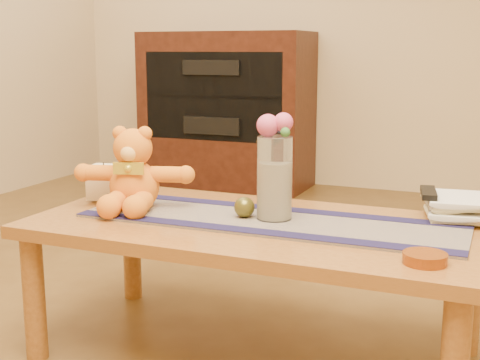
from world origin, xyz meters
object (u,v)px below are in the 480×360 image
at_px(book_bottom, 427,215).
at_px(amber_dish, 425,258).
at_px(glass_vase, 275,178).
at_px(bronze_ball, 244,207).
at_px(pillar_candle, 104,182).
at_px(teddy_bear, 134,169).
at_px(tv_remote, 429,193).

relative_size(book_bottom, amber_dish, 1.98).
bearing_deg(glass_vase, bronze_ball, -167.36).
bearing_deg(pillar_candle, teddy_bear, -22.03).
distance_m(glass_vase, bronze_ball, 0.14).
height_order(bronze_ball, tv_remote, tv_remote).
height_order(teddy_bear, glass_vase, glass_vase).
relative_size(teddy_bear, pillar_candle, 3.22).
height_order(pillar_candle, tv_remote, pillar_candle).
bearing_deg(book_bottom, pillar_candle, 176.58).
distance_m(pillar_candle, tv_remote, 1.11).
relative_size(glass_vase, book_bottom, 1.17).
bearing_deg(tv_remote, teddy_bear, -175.31).
distance_m(bronze_ball, amber_dish, 0.63).
bearing_deg(glass_vase, book_bottom, 27.23).
xyz_separation_m(book_bottom, amber_dish, (0.05, -0.47, 0.00)).
height_order(teddy_bear, amber_dish, teddy_bear).
relative_size(pillar_candle, book_bottom, 0.53).
xyz_separation_m(glass_vase, amber_dish, (0.49, -0.25, -0.12)).
relative_size(tv_remote, amber_dish, 1.42).
distance_m(glass_vase, book_bottom, 0.51).
bearing_deg(bronze_ball, amber_dish, -21.07).
height_order(tv_remote, amber_dish, tv_remote).
distance_m(pillar_candle, glass_vase, 0.66).
bearing_deg(teddy_bear, bronze_ball, -14.61).
distance_m(pillar_candle, bronze_ball, 0.57).
bearing_deg(amber_dish, tv_remote, 96.51).
bearing_deg(pillar_candle, tv_remote, 9.29).
bearing_deg(tv_remote, pillar_candle, 179.07).
distance_m(teddy_bear, amber_dish, 1.01).
bearing_deg(book_bottom, tv_remote, -93.00).
bearing_deg(glass_vase, pillar_candle, 176.83).
bearing_deg(teddy_bear, amber_dish, -28.51).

